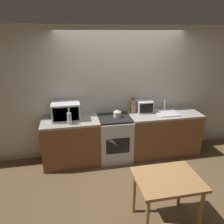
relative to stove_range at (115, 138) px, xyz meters
name	(u,v)px	position (x,y,z in m)	size (l,w,h in m)	color
ground_plane	(133,176)	(0.19, -0.69, -0.45)	(16.00, 16.00, 0.00)	brown
wall_back	(120,92)	(0.19, 0.34, 0.85)	(10.00, 0.06, 2.60)	beige
counter_left_run	(72,142)	(-0.86, 0.00, 0.00)	(1.08, 0.62, 0.90)	brown
counter_right_run	(163,133)	(1.05, 0.00, 0.00)	(1.46, 0.62, 0.90)	brown
stove_range	(115,138)	(0.00, 0.00, 0.00)	(0.64, 0.62, 0.90)	silver
kettle	(117,113)	(0.06, 0.02, 0.53)	(0.15, 0.15, 0.17)	beige
microwave	(66,111)	(-0.92, 0.09, 0.62)	(0.53, 0.39, 0.33)	silver
bottle	(69,118)	(-0.87, -0.17, 0.57)	(0.08, 0.08, 0.30)	silver
knife_block	(133,107)	(0.42, 0.18, 0.59)	(0.09, 0.09, 0.33)	#9E7042
toaster_oven	(145,107)	(0.67, 0.17, 0.57)	(0.31, 0.24, 0.24)	silver
sink_basin	(167,113)	(1.10, 0.01, 0.47)	(0.44, 0.41, 0.24)	silver
dining_table	(167,185)	(0.31, -1.76, 0.17)	(0.82, 0.65, 0.73)	#9E7042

